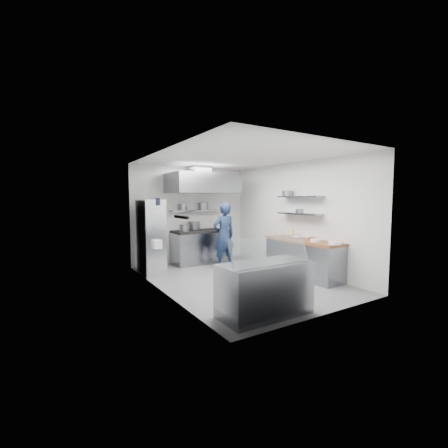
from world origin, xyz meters
TOP-DOWN VIEW (x-y plane):
  - floor at (0.00, 0.00)m, footprint 5.00×5.00m
  - ceiling at (0.00, 0.00)m, footprint 5.00×5.00m
  - wall_back at (0.00, 2.50)m, footprint 3.60×2.80m
  - wall_front at (0.00, -2.50)m, footprint 3.60×2.80m
  - wall_left at (-1.80, 0.00)m, footprint 2.80×5.00m
  - wall_right at (1.80, 0.00)m, footprint 2.80×5.00m
  - gas_range at (0.10, 2.10)m, footprint 1.60×0.80m
  - cooktop at (0.10, 2.10)m, footprint 1.57×0.78m
  - stock_pot_left at (-0.42, 2.03)m, footprint 0.28×0.28m
  - stock_pot_mid at (0.05, 2.42)m, footprint 0.37×0.37m
  - over_range_shelf at (0.10, 2.34)m, footprint 1.60×0.30m
  - shelf_pot_a at (-0.30, 2.42)m, footprint 0.24×0.24m
  - shelf_pot_b at (0.36, 2.40)m, footprint 0.29×0.29m
  - extractor_hood at (0.10, 1.93)m, footprint 1.90×1.15m
  - hood_duct at (0.10, 2.15)m, footprint 0.55×0.55m
  - red_firebox at (-1.25, 2.44)m, footprint 0.22×0.10m
  - chef at (0.34, 1.16)m, footprint 0.65×0.43m
  - wire_rack at (-1.53, 1.59)m, footprint 0.50×0.90m
  - rack_bin_a at (-1.53, 1.12)m, footprint 0.18×0.22m
  - rack_bin_b at (-1.53, 1.27)m, footprint 0.15×0.20m
  - rack_jar at (-1.48, 1.15)m, footprint 0.12×0.12m
  - knife_strip at (-1.78, -0.90)m, footprint 0.04×0.55m
  - prep_counter_base at (1.48, -0.60)m, footprint 0.62×2.00m
  - prep_counter_top at (1.48, -0.60)m, footprint 0.65×2.04m
  - plate_stack_a at (1.46, -1.51)m, footprint 0.26×0.26m
  - plate_stack_b at (1.44, -1.01)m, footprint 0.23×0.23m
  - copper_pan at (1.65, -0.72)m, footprint 0.16×0.16m
  - squeeze_bottle at (1.67, -0.06)m, footprint 0.06×0.06m
  - mixing_bowl at (1.45, -0.40)m, footprint 0.26×0.26m
  - wall_shelf_lower at (1.64, -0.30)m, footprint 0.30×1.30m
  - wall_shelf_upper at (1.64, -0.30)m, footprint 0.30×1.30m
  - shelf_pot_c at (1.53, -0.41)m, footprint 0.19×0.19m
  - shelf_pot_d at (1.66, 0.16)m, footprint 0.26×0.26m
  - display_case at (-0.83, -2.00)m, footprint 1.50×0.70m
  - display_glass at (-0.83, -2.12)m, footprint 1.47×0.19m

SIDE VIEW (x-z plane):
  - floor at x=0.00m, z-range 0.00..0.00m
  - prep_counter_base at x=1.48m, z-range 0.00..0.84m
  - display_case at x=-0.83m, z-range 0.00..0.85m
  - gas_range at x=0.10m, z-range 0.00..0.90m
  - rack_bin_a at x=-1.53m, z-range 0.70..0.90m
  - prep_counter_top at x=1.48m, z-range 0.84..0.90m
  - chef at x=0.34m, z-range 0.00..1.77m
  - wire_rack at x=-1.53m, z-range 0.00..1.85m
  - mixing_bowl at x=1.45m, z-range 0.90..0.95m
  - cooktop at x=0.10m, z-range 0.90..0.96m
  - plate_stack_a at x=1.46m, z-range 0.90..0.96m
  - plate_stack_b at x=1.44m, z-range 0.90..0.96m
  - copper_pan at x=1.65m, z-range 0.90..0.96m
  - squeeze_bottle at x=1.67m, z-range 0.90..1.08m
  - stock_pot_left at x=-0.42m, z-range 0.96..1.16m
  - display_glass at x=-0.83m, z-range 0.86..1.28m
  - stock_pot_mid at x=0.05m, z-range 0.96..1.20m
  - rack_bin_b at x=-1.53m, z-range 1.21..1.39m
  - wall_back at x=0.00m, z-range 1.39..1.41m
  - wall_front at x=0.00m, z-range 1.39..1.41m
  - wall_left at x=-1.80m, z-range 1.39..1.41m
  - wall_right at x=1.80m, z-range 1.39..1.41m
  - red_firebox at x=-1.25m, z-range 1.29..1.55m
  - wall_shelf_lower at x=1.64m, z-range 1.48..1.52m
  - over_range_shelf at x=0.10m, z-range 1.50..1.54m
  - knife_strip at x=-1.78m, z-range 1.53..1.57m
  - shelf_pot_c at x=1.53m, z-range 1.52..1.62m
  - shelf_pot_a at x=-0.30m, z-range 1.54..1.72m
  - shelf_pot_b at x=0.36m, z-range 1.54..1.76m
  - rack_jar at x=-1.48m, z-range 1.71..1.89m
  - wall_shelf_upper at x=1.64m, z-range 1.90..1.94m
  - shelf_pot_d at x=1.66m, z-range 1.94..2.08m
  - extractor_hood at x=0.10m, z-range 2.02..2.57m
  - hood_duct at x=0.10m, z-range 2.56..2.80m
  - ceiling at x=0.00m, z-range 2.80..2.80m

